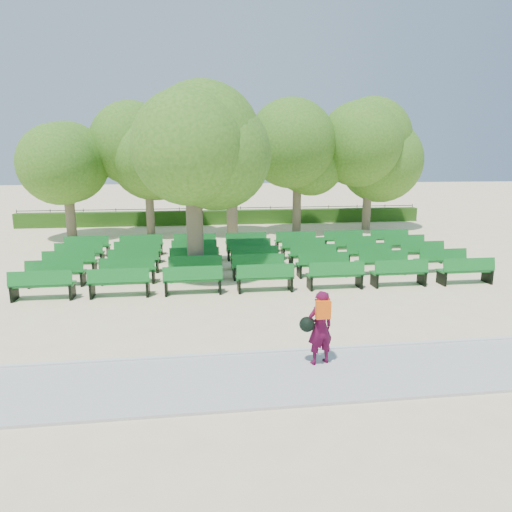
{
  "coord_description": "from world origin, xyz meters",
  "views": [
    {
      "loc": [
        -1.99,
        -15.56,
        4.3
      ],
      "look_at": [
        -0.04,
        -1.0,
        1.1
      ],
      "focal_mm": 32.0,
      "sensor_mm": 36.0,
      "label": 1
    }
  ],
  "objects": [
    {
      "name": "ground",
      "position": [
        0.0,
        0.0,
        0.0
      ],
      "size": [
        120.0,
        120.0,
        0.0
      ],
      "primitive_type": "plane",
      "color": "beige"
    },
    {
      "name": "paving",
      "position": [
        0.0,
        -7.4,
        0.03
      ],
      "size": [
        30.0,
        2.2,
        0.06
      ],
      "primitive_type": "cube",
      "color": "#B3B4AF",
      "rests_on": "ground"
    },
    {
      "name": "curb",
      "position": [
        0.0,
        -6.25,
        0.05
      ],
      "size": [
        30.0,
        0.12,
        0.1
      ],
      "primitive_type": "cube",
      "color": "silver",
      "rests_on": "ground"
    },
    {
      "name": "hedge",
      "position": [
        0.0,
        14.0,
        0.45
      ],
      "size": [
        26.0,
        0.7,
        0.9
      ],
      "primitive_type": "cube",
      "color": "#254F14",
      "rests_on": "ground"
    },
    {
      "name": "fence",
      "position": [
        0.0,
        14.4,
        0.0
      ],
      "size": [
        26.0,
        0.1,
        1.02
      ],
      "primitive_type": null,
      "color": "black",
      "rests_on": "ground"
    },
    {
      "name": "tree_line",
      "position": [
        0.0,
        10.0,
        0.0
      ],
      "size": [
        21.8,
        6.8,
        7.04
      ],
      "primitive_type": null,
      "color": "#41741F",
      "rests_on": "ground"
    },
    {
      "name": "bench_array",
      "position": [
        0.23,
        1.77,
        0.1
      ],
      "size": [
        1.87,
        0.58,
        1.18
      ],
      "rotation": [
        0.0,
        0.0,
        0.0
      ],
      "color": "#136D22",
      "rests_on": "ground"
    },
    {
      "name": "tree_among",
      "position": [
        -2.02,
        0.5,
        4.35
      ],
      "size": [
        4.5,
        4.5,
        6.41
      ],
      "color": "brown",
      "rests_on": "ground"
    },
    {
      "name": "person",
      "position": [
        0.48,
        -6.94,
        0.88
      ],
      "size": [
        0.78,
        0.51,
        1.58
      ],
      "rotation": [
        0.0,
        0.0,
        3.4
      ],
      "color": "#4C0A2A",
      "rests_on": "ground"
    }
  ]
}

